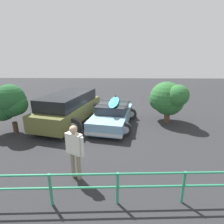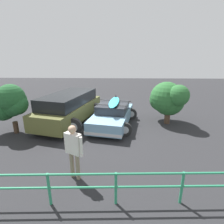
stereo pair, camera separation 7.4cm
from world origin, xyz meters
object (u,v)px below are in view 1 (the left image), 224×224
(suv_car, at_px, (69,107))
(person_bystander, at_px, (75,148))
(sedan_car, at_px, (112,115))
(bush_near_right, at_px, (9,102))
(bush_near_left, at_px, (167,99))

(suv_car, height_order, person_bystander, person_bystander)
(sedan_car, xyz_separation_m, person_bystander, (1.02, 4.44, 0.46))
(sedan_car, height_order, suv_car, suv_car)
(person_bystander, bearing_deg, bush_near_right, -40.58)
(bush_near_left, xyz_separation_m, bush_near_right, (7.83, 1.78, 0.22))
(bush_near_left, bearing_deg, sedan_car, 10.65)
(sedan_car, xyz_separation_m, bush_near_right, (4.79, 1.21, 1.00))
(sedan_car, relative_size, bush_near_right, 1.72)
(sedan_car, bearing_deg, suv_car, -7.34)
(sedan_car, distance_m, bush_near_left, 3.19)
(person_bystander, distance_m, bush_near_right, 5.00)
(sedan_car, height_order, bush_near_right, bush_near_right)
(bush_near_left, bearing_deg, bush_near_right, 12.81)
(suv_car, height_order, bush_near_right, bush_near_right)
(person_bystander, height_order, bush_near_left, bush_near_left)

